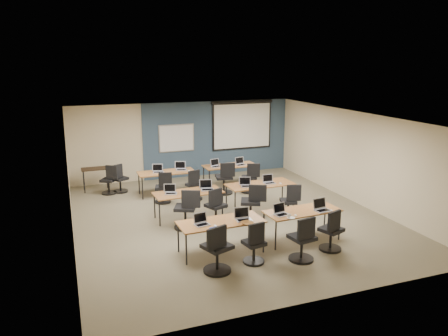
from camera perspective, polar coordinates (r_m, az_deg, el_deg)
name	(u,v)px	position (r m, az deg, el deg)	size (l,w,h in m)	color
floor	(229,217)	(11.93, 0.63, -6.40)	(8.00, 9.00, 0.02)	#6B6354
ceiling	(229,118)	(11.28, 0.67, 6.56)	(8.00, 9.00, 0.02)	white
wall_back	(184,140)	(15.72, -5.21, 3.66)	(8.00, 0.04, 2.70)	beige
wall_front	(323,229)	(7.69, 12.78, -7.80)	(8.00, 0.04, 2.70)	beige
wall_left	(69,183)	(10.82, -19.58, -1.89)	(0.04, 9.00, 2.70)	beige
wall_right	(355,157)	(13.45, 16.79, 1.34)	(0.04, 9.00, 2.70)	beige
blue_accent_panel	(217,138)	(16.06, -0.86, 3.93)	(5.50, 0.04, 2.70)	#3D5977
whiteboard	(177,138)	(15.56, -6.21, 3.90)	(1.28, 0.03, 0.98)	#ADADAE
projector_screen	(242,123)	(16.25, 2.38, 5.95)	(2.40, 0.10, 1.82)	black
training_table_front_left	(221,223)	(9.60, -0.40, -7.20)	(1.88, 0.78, 0.73)	brown
training_table_front_right	(302,212)	(10.42, 10.18, -5.71)	(1.80, 0.75, 0.73)	olive
training_table_mid_left	(188,194)	(11.68, -4.69, -3.36)	(1.83, 0.76, 0.73)	brown
training_table_mid_right	(260,185)	(12.44, 4.74, -2.25)	(1.92, 0.80, 0.73)	olive
training_table_back_left	(167,173)	(13.83, -7.52, -0.67)	(1.77, 0.74, 0.73)	brown
training_table_back_right	(230,167)	(14.56, 0.78, 0.20)	(1.77, 0.74, 0.73)	#98552E
laptop_0	(201,222)	(9.40, -2.98, -7.03)	(0.31, 0.27, 0.24)	#A8A8AA
mouse_0	(215,226)	(9.31, -1.14, -7.55)	(0.06, 0.09, 0.03)	white
task_chair_0	(217,253)	(8.82, -0.92, -11.00)	(0.60, 0.57, 1.04)	black
laptop_1	(243,217)	(9.66, 2.51, -6.41)	(0.35, 0.29, 0.26)	#A1A2AA
mouse_1	(252,223)	(9.48, 3.70, -7.17)	(0.06, 0.10, 0.03)	white
task_chair_1	(255,246)	(9.23, 4.01, -10.17)	(0.46, 0.46, 0.95)	black
laptop_2	(281,212)	(10.05, 7.44, -5.71)	(0.33, 0.28, 0.25)	silver
mouse_2	(296,215)	(10.03, 9.33, -6.12)	(0.06, 0.09, 0.03)	white
task_chair_2	(303,243)	(9.45, 10.24, -9.56)	(0.54, 0.54, 1.02)	black
laptop_3	(322,208)	(10.49, 12.63, -5.06)	(0.36, 0.30, 0.27)	#B0B1B9
mouse_3	(331,210)	(10.52, 13.85, -5.40)	(0.06, 0.09, 0.03)	white
task_chair_3	(332,234)	(10.07, 13.87, -8.33)	(0.52, 0.50, 0.98)	black
laptop_4	(171,191)	(11.57, -6.99, -3.03)	(0.32, 0.27, 0.24)	silver
mouse_4	(182,194)	(11.49, -5.44, -3.38)	(0.06, 0.09, 0.03)	white
task_chair_4	(187,212)	(11.03, -4.90, -5.79)	(0.61, 0.58, 1.05)	black
laptop_5	(207,187)	(11.83, -2.28, -2.53)	(0.35, 0.29, 0.26)	#B6B6B6
mouse_5	(213,191)	(11.64, -1.44, -3.07)	(0.06, 0.09, 0.03)	white
task_chair_5	(216,209)	(11.30, -1.09, -5.39)	(0.54, 0.51, 0.99)	black
laptop_6	(246,184)	(12.15, 2.89, -2.11)	(0.32, 0.28, 0.25)	#ABABAD
mouse_6	(254,187)	(12.04, 3.92, -2.53)	(0.05, 0.09, 0.03)	white
task_chair_6	(252,206)	(11.47, 3.71, -4.98)	(0.61, 0.57, 1.05)	black
laptop_7	(269,181)	(12.50, 5.89, -1.71)	(0.31, 0.27, 0.24)	#AAAAB0
mouse_7	(280,183)	(12.49, 7.38, -1.99)	(0.06, 0.10, 0.03)	white
task_chair_7	(290,204)	(11.88, 8.57, -4.65)	(0.48, 0.47, 0.96)	black
laptop_8	(158,170)	(13.79, -8.60, -0.29)	(0.33, 0.28, 0.25)	#A7A7B1
mouse_8	(161,172)	(13.72, -8.21, -0.56)	(0.06, 0.09, 0.03)	white
task_chair_8	(163,190)	(13.07, -7.92, -2.87)	(0.49, 0.48, 0.96)	black
laptop_9	(181,168)	(14.00, -5.64, 0.02)	(0.35, 0.29, 0.26)	#ADADAD
mouse_9	(189,171)	(13.79, -4.60, -0.38)	(0.06, 0.10, 0.04)	white
task_chair_9	(194,187)	(13.24, -3.89, -2.55)	(0.50, 0.48, 0.96)	black
laptop_10	(216,165)	(14.35, -1.10, 0.43)	(0.32, 0.27, 0.24)	#9E9EAB
mouse_10	(223,167)	(14.26, -0.14, 0.13)	(0.06, 0.09, 0.03)	white
task_chair_10	(225,181)	(13.80, 0.10, -1.66)	(0.57, 0.57, 1.04)	black
laptop_11	(240,163)	(14.59, 2.16, 0.65)	(0.33, 0.28, 0.25)	#A8A8AB
mouse_11	(251,165)	(14.54, 3.58, 0.39)	(0.07, 0.10, 0.04)	white
task_chair_11	(250,180)	(13.97, 3.45, -1.61)	(0.51, 0.50, 0.99)	black
blue_mousepad	(217,229)	(9.19, -0.95, -7.91)	(0.26, 0.22, 0.01)	navy
snack_bowl	(247,223)	(9.39, 3.04, -7.22)	(0.30, 0.30, 0.07)	#985B2F
snack_plate	(291,218)	(9.88, 8.76, -6.44)	(0.17, 0.17, 0.01)	white
coffee_cup	(289,216)	(9.86, 8.49, -6.24)	(0.07, 0.07, 0.07)	white
utility_table	(95,171)	(14.69, -16.48, -0.41)	(0.86, 0.48, 0.75)	#332513
spare_chair_a	(120,181)	(14.34, -13.49, -1.63)	(0.51, 0.46, 0.95)	black
spare_chair_b	(110,182)	(14.26, -14.73, -1.80)	(0.52, 0.46, 0.95)	black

